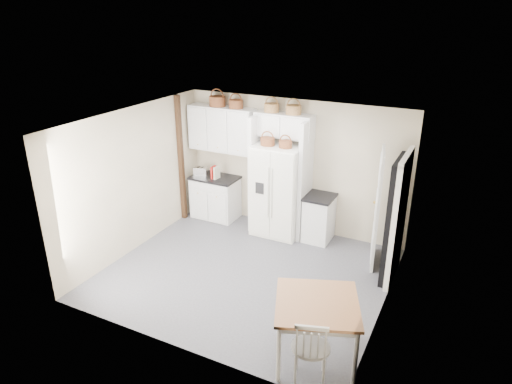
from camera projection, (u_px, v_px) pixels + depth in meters
The scene contains 28 objects.
floor at pixel (247, 273), 7.70m from camera, with size 4.50×4.50×0.00m, color #43424A.
ceiling at pixel (245, 122), 6.71m from camera, with size 4.50×4.50×0.00m, color white.
wall_back at pixel (294, 166), 8.86m from camera, with size 4.50×4.50×0.00m, color #B3A68D.
wall_left at pixel (135, 180), 8.14m from camera, with size 4.00×4.00×0.00m, color #B3A68D.
wall_right at pixel (390, 232), 6.27m from camera, with size 4.00×4.00×0.00m, color #B3A68D.
refrigerator at pixel (279, 190), 8.77m from camera, with size 0.93×0.75×1.79m, color white.
base_cab_left at pixel (216, 198), 9.62m from camera, with size 0.93×0.59×0.86m, color silver.
base_cab_right at pixel (319, 219), 8.67m from camera, with size 0.49×0.59×0.86m, color silver.
dining_table at pixel (316, 330), 5.70m from camera, with size 1.01×1.01×0.84m, color #A87348.
windsor_chair at pixel (311, 347), 5.33m from camera, with size 0.47×0.42×0.95m, color silver.
counter_left at pixel (215, 178), 9.45m from camera, with size 0.97×0.63×0.04m, color black.
counter_right at pixel (320, 197), 8.50m from camera, with size 0.53×0.62×0.04m, color black.
toaster at pixel (201, 171), 9.46m from camera, with size 0.27×0.16×0.19m, color silver.
cookbook_red at pixel (213, 172), 9.31m from camera, with size 0.04×0.17×0.26m, color red.
cookbook_cream at pixel (217, 173), 9.28m from camera, with size 0.04×0.17×0.26m, color beige.
basket_upper_b at pixel (217, 101), 8.95m from camera, with size 0.33×0.33×0.20m, color brown.
basket_upper_c at pixel (236, 104), 8.78m from camera, with size 0.28×0.28×0.16m, color brown.
basket_bridge_a at pixel (272, 108), 8.47m from camera, with size 0.28×0.28×0.16m, color brown.
basket_bridge_b at pixel (293, 110), 8.28m from camera, with size 0.29×0.29×0.16m, color brown.
basket_fridge_a at pixel (268, 142), 8.40m from camera, with size 0.27×0.27×0.14m, color brown.
basket_fridge_b at pixel (285, 144), 8.26m from camera, with size 0.24×0.24×0.13m, color brown.
upper_cabinet at pixel (222, 129), 9.12m from camera, with size 1.40×0.34×0.90m, color silver.
bridge_cabinet at pixel (284, 125), 8.47m from camera, with size 1.12×0.34×0.45m, color silver.
fridge_panel_left at pixel (257, 173), 8.94m from camera, with size 0.08×0.60×2.30m, color silver.
fridge_panel_right at pixel (305, 181), 8.52m from camera, with size 0.08×0.60×2.30m, color silver.
trim_post at pixel (181, 159), 9.24m from camera, with size 0.09×0.09×2.60m, color #3C2314.
doorway_void at pixel (395, 220), 7.24m from camera, with size 0.18×0.85×2.05m, color black.
door_slab at pixel (377, 208), 7.67m from camera, with size 0.80×0.04×2.05m, color white.
Camera 1 is at (3.10, -5.84, 4.18)m, focal length 32.00 mm.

